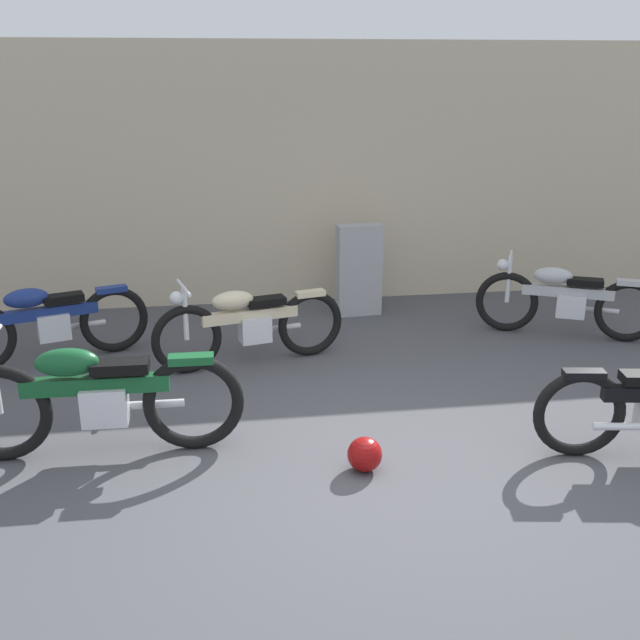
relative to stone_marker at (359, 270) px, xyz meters
The scene contains 8 objects.
ground_plane 3.75m from the stone_marker, 97.80° to the right, with size 40.00×40.00×0.00m, color #47474C.
building_wall 1.39m from the stone_marker, 122.05° to the left, with size 18.00×0.30×3.11m, color beige.
stone_marker is the anchor object (origin of this frame).
helmet 3.69m from the stone_marker, 100.44° to the right, with size 0.26×0.26×0.26m, color maroon.
motorcycle_cream 1.97m from the stone_marker, 134.52° to the right, with size 1.91×0.68×0.87m.
motorcycle_green 4.04m from the stone_marker, 130.46° to the right, with size 2.19×0.61×0.98m.
motorcycle_silver 2.34m from the stone_marker, 27.59° to the right, with size 1.80×0.94×0.87m.
motorcycle_blue 3.52m from the stone_marker, 162.40° to the right, with size 1.90×0.83×0.89m.
Camera 1 is at (-1.19, -4.67, 2.80)m, focal length 41.93 mm.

